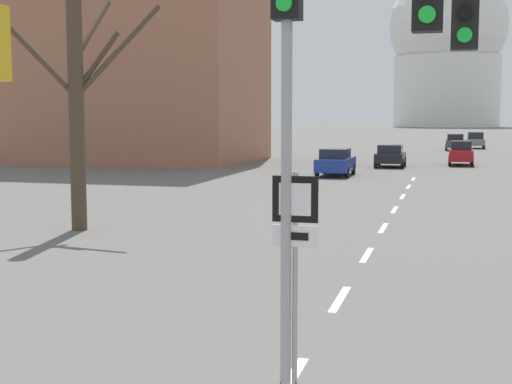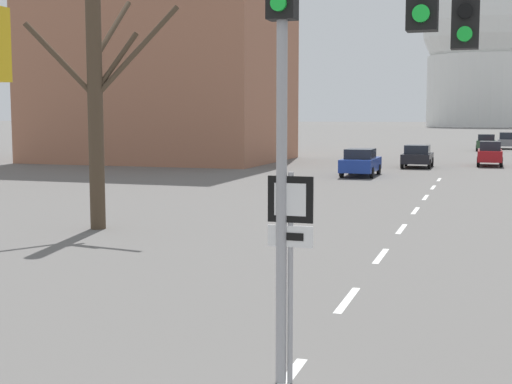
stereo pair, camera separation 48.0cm
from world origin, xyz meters
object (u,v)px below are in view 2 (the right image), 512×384
at_px(sedan_near_right, 361,162).
at_px(sedan_far_right, 507,141).
at_px(sedan_far_left, 417,156).
at_px(route_sign_post, 290,240).
at_px(traffic_signal_centre_tall, 327,46).
at_px(sedan_near_left, 490,153).
at_px(sedan_mid_centre, 486,143).

distance_m(sedan_near_right, sedan_far_right, 39.59).
bearing_deg(sedan_near_right, sedan_far_left, 72.76).
distance_m(sedan_far_left, sedan_far_right, 31.19).
distance_m(route_sign_post, sedan_near_right, 32.72).
bearing_deg(route_sign_post, sedan_far_left, 92.94).
bearing_deg(traffic_signal_centre_tall, sedan_near_left, 87.18).
distance_m(sedan_near_right, sedan_mid_centre, 34.18).
height_order(traffic_signal_centre_tall, sedan_mid_centre, traffic_signal_centre_tall).
bearing_deg(sedan_far_left, traffic_signal_centre_tall, -86.42).
xyz_separation_m(traffic_signal_centre_tall, route_sign_post, (-0.46, 0.03, -2.46)).
distance_m(route_sign_post, sedan_mid_centre, 65.91).
height_order(sedan_mid_centre, sedan_far_left, sedan_mid_centre).
bearing_deg(route_sign_post, sedan_near_right, 98.04).
bearing_deg(sedan_near_left, sedan_mid_centre, 90.76).
distance_m(sedan_mid_centre, sedan_far_left, 25.81).
height_order(traffic_signal_centre_tall, sedan_near_right, traffic_signal_centre_tall).
bearing_deg(sedan_mid_centre, sedan_far_left, -99.77).
distance_m(sedan_near_right, sedan_far_left, 8.43).
bearing_deg(sedan_near_right, traffic_signal_centre_tall, -81.18).
bearing_deg(sedan_far_left, sedan_near_right, -107.24).
height_order(traffic_signal_centre_tall, sedan_far_right, traffic_signal_centre_tall).
distance_m(traffic_signal_centre_tall, sedan_near_right, 32.99).
relative_size(sedan_mid_centre, sedan_far_right, 0.94).
distance_m(sedan_near_left, sedan_near_right, 13.28).
bearing_deg(sedan_near_right, sedan_near_left, 57.30).
bearing_deg(traffic_signal_centre_tall, route_sign_post, 176.64).
bearing_deg(sedan_near_left, sedan_far_right, 86.24).
height_order(traffic_signal_centre_tall, route_sign_post, traffic_signal_centre_tall).
distance_m(route_sign_post, sedan_far_right, 71.08).
relative_size(route_sign_post, sedan_far_right, 0.67).
xyz_separation_m(sedan_mid_centre, sedan_far_left, (-4.38, -25.43, -0.05)).
xyz_separation_m(sedan_near_left, sedan_far_left, (-4.68, -3.13, -0.09)).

